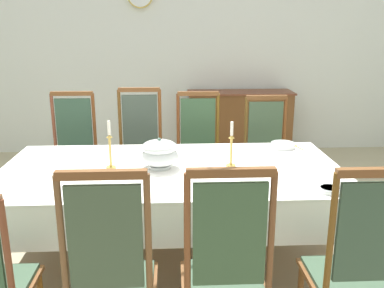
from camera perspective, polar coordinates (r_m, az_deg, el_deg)
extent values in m
cube|color=#B7AD8B|center=(3.42, -2.63, -15.84)|extent=(7.14, 6.13, 0.04)
cube|color=silver|center=(6.02, -3.03, 15.66)|extent=(7.14, 0.08, 3.53)
cylinder|color=brown|center=(2.97, 20.19, -13.40)|extent=(0.07, 0.07, 0.75)
cylinder|color=brown|center=(3.85, -19.80, -6.53)|extent=(0.07, 0.07, 0.75)
cylinder|color=brown|center=(3.85, 14.29, -6.08)|extent=(0.07, 0.07, 0.75)
cube|color=brown|center=(3.08, -2.80, -4.52)|extent=(2.32, 1.12, 0.08)
cube|color=brown|center=(3.06, -2.81, -3.55)|extent=(2.44, 1.24, 0.03)
cube|color=white|center=(3.05, -2.82, -3.25)|extent=(2.46, 1.26, 0.00)
cube|color=white|center=(2.54, -2.73, -11.03)|extent=(2.46, 0.00, 0.30)
cube|color=white|center=(3.69, -2.81, -2.33)|extent=(2.46, 0.00, 0.30)
cube|color=white|center=(3.34, -24.38, -5.75)|extent=(0.00, 1.26, 0.30)
cube|color=white|center=(3.33, 18.83, -5.18)|extent=(0.00, 1.26, 0.30)
cylinder|color=brown|center=(2.15, -23.72, -13.91)|extent=(0.03, 0.03, 0.57)
cylinder|color=brown|center=(4.05, -13.53, -7.20)|extent=(0.04, 0.04, 0.44)
cylinder|color=brown|center=(4.14, -18.74, -7.12)|extent=(0.04, 0.04, 0.44)
cylinder|color=brown|center=(4.38, -12.69, -5.38)|extent=(0.04, 0.04, 0.44)
cylinder|color=brown|center=(4.46, -17.53, -5.34)|extent=(0.04, 0.04, 0.44)
cube|color=brown|center=(4.17, -15.86, -3.24)|extent=(0.44, 0.42, 0.03)
cube|color=#384F3B|center=(4.16, -15.89, -2.92)|extent=(0.40, 0.38, 0.02)
cylinder|color=brown|center=(4.22, -13.08, 2.14)|extent=(0.03, 0.03, 0.68)
cylinder|color=brown|center=(4.30, -18.20, 2.03)|extent=(0.03, 0.03, 0.68)
cube|color=#314D3B|center=(4.25, -15.70, 2.53)|extent=(0.34, 0.02, 0.52)
cube|color=brown|center=(4.19, -16.00, 6.60)|extent=(0.40, 0.04, 0.04)
cube|color=brown|center=(2.35, -10.44, -18.47)|extent=(0.44, 0.42, 0.03)
cube|color=#384F3B|center=(2.34, -10.47, -17.97)|extent=(0.40, 0.38, 0.02)
cylinder|color=brown|center=(2.05, -17.17, -13.01)|extent=(0.03, 0.03, 0.68)
cylinder|color=brown|center=(1.99, -5.92, -13.26)|extent=(0.03, 0.03, 0.68)
cube|color=#3D4F38|center=(1.99, -11.69, -12.34)|extent=(0.34, 0.02, 0.51)
cube|color=brown|center=(1.87, -12.20, -4.08)|extent=(0.40, 0.04, 0.04)
cylinder|color=brown|center=(3.98, -4.37, -7.20)|extent=(0.04, 0.04, 0.44)
cylinder|color=brown|center=(4.01, -9.85, -7.22)|extent=(0.04, 0.04, 0.44)
cylinder|color=brown|center=(4.31, -4.26, -5.34)|extent=(0.04, 0.04, 0.44)
cylinder|color=brown|center=(4.34, -9.30, -5.38)|extent=(0.04, 0.04, 0.44)
cube|color=brown|center=(4.08, -7.05, -3.20)|extent=(0.44, 0.42, 0.03)
cube|color=#384F3B|center=(4.07, -7.06, -2.87)|extent=(0.40, 0.38, 0.02)
cylinder|color=brown|center=(4.15, -4.35, 2.51)|extent=(0.03, 0.03, 0.71)
cylinder|color=brown|center=(4.18, -9.71, 2.42)|extent=(0.03, 0.03, 0.71)
cube|color=#3E4B40|center=(4.15, -7.06, 2.94)|extent=(0.34, 0.02, 0.54)
cube|color=brown|center=(4.09, -7.21, 7.32)|extent=(0.40, 0.04, 0.04)
cube|color=brown|center=(2.35, 4.21, -18.32)|extent=(0.44, 0.42, 0.03)
cube|color=#384F3B|center=(2.33, 4.23, -17.82)|extent=(0.40, 0.38, 0.02)
cylinder|color=brown|center=(1.99, -0.64, -13.20)|extent=(0.03, 0.03, 0.68)
cylinder|color=brown|center=(2.04, 10.67, -12.71)|extent=(0.03, 0.03, 0.68)
cube|color=#375134|center=(1.99, 5.11, -12.16)|extent=(0.34, 0.02, 0.51)
cube|color=brown|center=(1.86, 5.34, -3.86)|extent=(0.40, 0.04, 0.04)
cylinder|color=brown|center=(4.00, 3.85, -7.05)|extent=(0.04, 0.04, 0.44)
cylinder|color=brown|center=(3.98, -1.64, -7.16)|extent=(0.04, 0.04, 0.44)
cylinder|color=brown|center=(4.34, 3.30, -5.21)|extent=(0.04, 0.04, 0.44)
cylinder|color=brown|center=(4.31, -1.75, -5.31)|extent=(0.04, 0.04, 0.44)
cube|color=brown|center=(4.07, 0.96, -3.09)|extent=(0.44, 0.42, 0.03)
cube|color=#384F3B|center=(4.06, 0.96, -2.76)|extent=(0.40, 0.38, 0.02)
cylinder|color=brown|center=(4.17, 3.48, 2.32)|extent=(0.03, 0.03, 0.67)
cylinder|color=brown|center=(4.15, -1.88, 2.26)|extent=(0.03, 0.03, 0.67)
cube|color=#365437|center=(4.15, 0.81, 2.74)|extent=(0.34, 0.02, 0.51)
cube|color=brown|center=(4.09, 0.82, 6.85)|extent=(0.40, 0.04, 0.04)
cube|color=brown|center=(2.51, 20.35, -16.86)|extent=(0.44, 0.42, 0.03)
cube|color=#384F3B|center=(2.50, 20.40, -16.38)|extent=(0.40, 0.38, 0.02)
cylinder|color=brown|center=(2.12, 18.29, -12.25)|extent=(0.03, 0.03, 0.66)
cube|color=#344A37|center=(2.18, 23.24, -10.97)|extent=(0.34, 0.02, 0.51)
cube|color=brown|center=(2.07, 24.12, -3.52)|extent=(0.40, 0.04, 0.04)
cylinder|color=brown|center=(4.13, 13.22, -6.70)|extent=(0.04, 0.04, 0.44)
cylinder|color=brown|center=(4.05, 8.00, -6.91)|extent=(0.04, 0.04, 0.44)
cylinder|color=brown|center=(4.46, 11.97, -4.96)|extent=(0.04, 0.04, 0.44)
cylinder|color=brown|center=(4.38, 7.13, -5.11)|extent=(0.04, 0.04, 0.44)
cube|color=brown|center=(4.17, 10.24, -2.89)|extent=(0.44, 0.42, 0.03)
cube|color=#384F3B|center=(4.16, 10.25, -2.57)|extent=(0.40, 0.38, 0.02)
cylinder|color=brown|center=(4.31, 12.42, 2.10)|extent=(0.03, 0.03, 0.63)
cylinder|color=brown|center=(4.22, 7.30, 2.07)|extent=(0.03, 0.03, 0.63)
cube|color=#3F543C|center=(4.25, 9.90, 2.50)|extent=(0.34, 0.02, 0.48)
cube|color=brown|center=(4.20, 10.08, 6.26)|extent=(0.40, 0.04, 0.04)
cylinder|color=brown|center=(3.40, 21.93, -12.58)|extent=(0.04, 0.04, 0.44)
cylinder|color=brown|center=(3.71, 19.51, -9.90)|extent=(0.04, 0.04, 0.44)
cylinder|color=brown|center=(3.86, 24.54, -9.45)|extent=(0.04, 0.04, 0.44)
cube|color=brown|center=(3.53, 23.74, -7.50)|extent=(0.42, 0.44, 0.03)
cube|color=#384F3B|center=(3.52, 23.78, -7.13)|extent=(0.38, 0.40, 0.02)
cylinder|color=white|center=(3.05, -4.39, -3.06)|extent=(0.16, 0.16, 0.02)
ellipsoid|color=white|center=(3.03, -4.42, -1.74)|extent=(0.28, 0.28, 0.13)
ellipsoid|color=white|center=(3.01, -4.45, -0.40)|extent=(0.25, 0.25, 0.10)
sphere|color=#4C6A5D|center=(2.99, -4.47, 0.61)|extent=(0.03, 0.03, 0.03)
cylinder|color=gold|center=(3.08, -10.92, -3.15)|extent=(0.07, 0.07, 0.02)
cylinder|color=gold|center=(3.04, -11.03, -1.05)|extent=(0.02, 0.02, 0.22)
cone|color=gold|center=(3.01, -11.15, 1.06)|extent=(0.04, 0.04, 0.02)
cylinder|color=silver|center=(3.00, -11.21, 2.17)|extent=(0.02, 0.02, 0.10)
cylinder|color=gold|center=(3.08, 5.28, -2.93)|extent=(0.07, 0.07, 0.02)
cylinder|color=gold|center=(3.05, 5.34, -0.98)|extent=(0.02, 0.02, 0.20)
cone|color=gold|center=(3.02, 5.39, 0.98)|extent=(0.04, 0.04, 0.02)
cylinder|color=silver|center=(3.00, 5.42, 2.09)|extent=(0.02, 0.02, 0.10)
cylinder|color=white|center=(2.74, 18.19, -5.91)|extent=(0.14, 0.14, 0.03)
cylinder|color=white|center=(2.74, 18.20, -5.82)|extent=(0.12, 0.12, 0.02)
torus|color=#4C6A5D|center=(2.74, 18.21, -5.66)|extent=(0.14, 0.14, 0.01)
cylinder|color=white|center=(3.62, 12.22, -0.16)|extent=(0.20, 0.20, 0.04)
cylinder|color=white|center=(3.62, 12.23, -0.06)|extent=(0.16, 0.16, 0.03)
torus|color=#4C6A5D|center=(3.61, 12.24, 0.13)|extent=(0.19, 0.19, 0.01)
cube|color=gold|center=(2.75, 20.27, -6.28)|extent=(0.04, 0.14, 0.00)
ellipsoid|color=gold|center=(2.83, 19.93, -5.62)|extent=(0.03, 0.05, 0.01)
cube|color=gold|center=(3.63, 14.44, -0.55)|extent=(0.04, 0.14, 0.00)
ellipsoid|color=gold|center=(3.70, 13.79, -0.17)|extent=(0.03, 0.05, 0.01)
cube|color=brown|center=(5.93, 6.45, 2.65)|extent=(1.40, 0.44, 0.88)
cube|color=brown|center=(5.84, 6.58, 6.97)|extent=(1.44, 0.48, 0.02)
cube|color=brown|center=(6.21, 9.31, 3.14)|extent=(0.59, 0.01, 0.70)
cube|color=brown|center=(6.10, 2.86, 3.10)|extent=(0.59, 0.01, 0.70)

